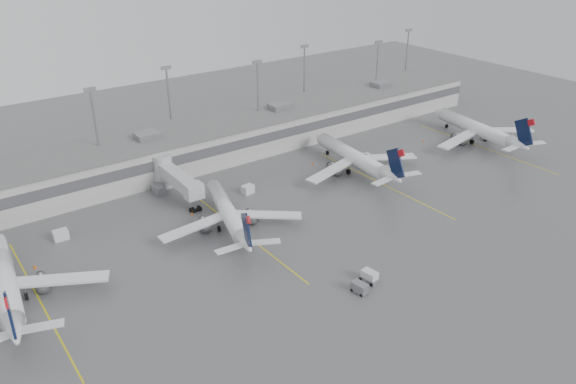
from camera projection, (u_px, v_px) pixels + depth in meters
ground at (407, 259)px, 93.44m from camera, size 260.00×260.00×0.00m
terminal at (228, 136)px, 133.67m from camera, size 152.00×17.00×9.45m
light_masts at (214, 99)px, 134.38m from camera, size 142.40×8.00×20.60m
jet_bridge_right at (172, 176)px, 114.11m from camera, size 4.00×17.20×7.00m
stand_markings at (317, 205)px, 110.86m from camera, size 105.25×40.00×0.01m
jet_far_left at (6, 284)px, 81.76m from camera, size 28.46×32.05×10.38m
jet_mid_left at (229, 214)px, 101.57m from camera, size 25.45×28.95×9.61m
jet_mid_right at (356, 158)px, 124.35m from camera, size 28.85×32.49×10.52m
jet_far_right at (479, 129)px, 140.56m from camera, size 29.55×33.40×10.88m
baggage_tug at (369, 277)px, 87.56m from camera, size 2.22×3.10×1.85m
baggage_cart at (360, 288)px, 84.95m from camera, size 1.81×2.74×1.65m
gse_uld_a at (61, 235)px, 98.87m from camera, size 2.59×1.76×1.80m
gse_uld_b at (248, 189)px, 115.35m from camera, size 2.74×2.08×1.75m
gse_uld_c at (365, 157)px, 131.17m from camera, size 2.42×1.86×1.54m
gse_loader at (159, 190)px, 115.06m from camera, size 2.04×3.15×1.93m
cone_a at (35, 266)px, 90.96m from camera, size 0.47×0.47×0.75m
cone_b at (192, 213)px, 107.28m from camera, size 0.39×0.39×0.61m
cone_c at (312, 164)px, 128.67m from camera, size 0.44×0.44×0.70m
cone_d at (424, 141)px, 141.94m from camera, size 0.37×0.37×0.60m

